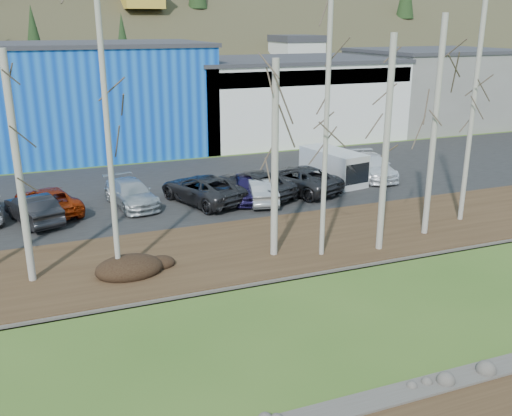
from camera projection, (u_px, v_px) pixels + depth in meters
name	position (u px, v px, depth m)	size (l,w,h in m)	color
dirt_strip	(441.00, 412.00, 14.90)	(80.00, 1.80, 0.03)	#382616
near_bank_rocks	(418.00, 391.00, 15.79)	(80.00, 0.80, 0.50)	#47423D
river	(344.00, 322.00, 19.42)	(80.00, 8.00, 0.90)	black
far_bank_rocks	(293.00, 275.00, 23.05)	(80.00, 0.80, 0.46)	#47423D
far_bank	(263.00, 246.00, 25.86)	(80.00, 7.00, 0.15)	#382616
parking_lot	(199.00, 187.00, 35.15)	(80.00, 14.00, 0.14)	black
building_blue	(73.00, 98.00, 44.20)	(20.40, 12.24, 8.30)	#0B3FB0
building_white	(285.00, 97.00, 50.66)	(18.36, 12.24, 6.80)	white
building_grey	(433.00, 87.00, 56.15)	(14.28, 12.24, 7.30)	slate
dirt_mound	(129.00, 267.00, 22.74)	(2.70, 1.91, 0.53)	black
birch_1	(108.00, 134.00, 20.99)	(0.21, 0.21, 11.33)	beige
birch_2	(18.00, 171.00, 20.90)	(0.28, 0.28, 8.73)	beige
birch_3	(275.00, 161.00, 23.46)	(0.30, 0.30, 8.25)	beige
birch_4	(326.00, 134.00, 23.11)	(0.20, 0.20, 10.50)	beige
birch_5	(386.00, 147.00, 23.94)	(0.28, 0.28, 9.19)	beige
birch_6	(434.00, 129.00, 25.69)	(0.27, 0.27, 9.97)	beige
birch_7	(475.00, 93.00, 27.16)	(0.24, 0.24, 12.75)	beige
car_1	(33.00, 209.00, 28.41)	(1.55, 4.43, 1.46)	#232325
car_2	(48.00, 201.00, 29.79)	(2.33, 5.05, 1.40)	#A02B09
car_3	(131.00, 193.00, 31.09)	(1.95, 4.80, 1.39)	#A8ADB1
car_4	(248.00, 187.00, 32.10)	(1.73, 4.29, 1.46)	#1B1542
car_5	(261.00, 190.00, 31.73)	(1.43, 4.10, 1.35)	#A8A9AA
car_6	(252.00, 184.00, 32.71)	(2.56, 5.55, 1.54)	#2A292C
car_7	(372.00, 166.00, 36.82)	(2.04, 5.02, 1.46)	white
car_8	(298.00, 179.00, 33.72)	(2.56, 5.55, 1.54)	#2A292C
car_9	(202.00, 189.00, 31.67)	(2.56, 5.55, 1.54)	#2A292C
van_white	(335.00, 167.00, 35.57)	(2.72, 4.86, 2.01)	white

